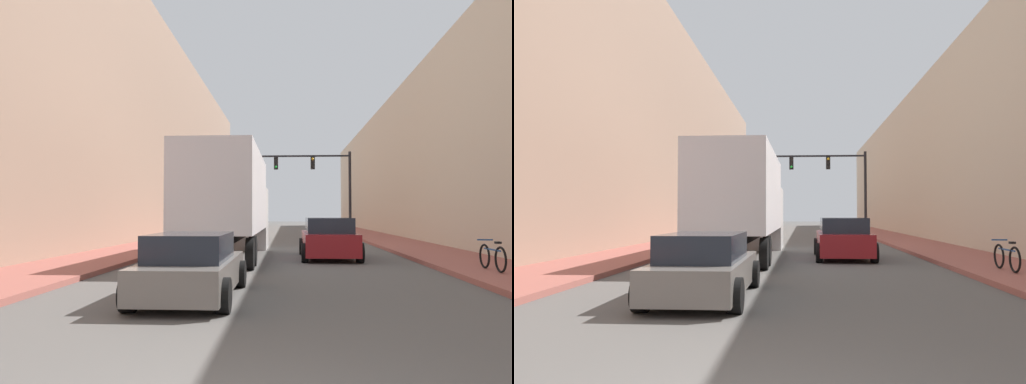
# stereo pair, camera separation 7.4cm
# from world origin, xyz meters

# --- Properties ---
(sidewalk_right) EXTENTS (3.18, 80.00, 0.15)m
(sidewalk_right) POSITION_xyz_m (6.59, 30.00, 0.07)
(sidewalk_right) COLOR #9E564C
(sidewalk_right) RESTS_ON ground
(sidewalk_left) EXTENTS (3.18, 80.00, 0.15)m
(sidewalk_left) POSITION_xyz_m (-6.59, 30.00, 0.07)
(sidewalk_left) COLOR #9E564C
(sidewalk_left) RESTS_ON ground
(building_right) EXTENTS (6.00, 80.00, 10.61)m
(building_right) POSITION_xyz_m (11.18, 30.00, 5.31)
(building_right) COLOR beige
(building_right) RESTS_ON ground
(building_left) EXTENTS (6.00, 80.00, 15.19)m
(building_left) POSITION_xyz_m (-11.18, 30.00, 7.59)
(building_left) COLOR #997A66
(building_left) RESTS_ON ground
(semi_truck) EXTENTS (2.59, 11.86, 4.04)m
(semi_truck) POSITION_xyz_m (-1.92, 16.54, 2.25)
(semi_truck) COLOR silver
(semi_truck) RESTS_ON ground
(sedan_car) EXTENTS (1.95, 4.44, 1.36)m
(sedan_car) POSITION_xyz_m (-1.59, 6.68, 0.65)
(sedan_car) COLOR slate
(sedan_car) RESTS_ON ground
(suv_car) EXTENTS (2.20, 4.72, 1.59)m
(suv_car) POSITION_xyz_m (1.99, 16.04, 0.76)
(suv_car) COLOR maroon
(suv_car) RESTS_ON ground
(traffic_signal_gantry) EXTENTS (8.03, 0.35, 6.18)m
(traffic_signal_gantry) POSITION_xyz_m (2.83, 32.27, 4.36)
(traffic_signal_gantry) COLOR black
(traffic_signal_gantry) RESTS_ON ground
(parked_bicycle) EXTENTS (0.44, 1.82, 0.86)m
(parked_bicycle) POSITION_xyz_m (6.17, 10.86, 0.53)
(parked_bicycle) COLOR black
(parked_bicycle) RESTS_ON sidewalk_right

